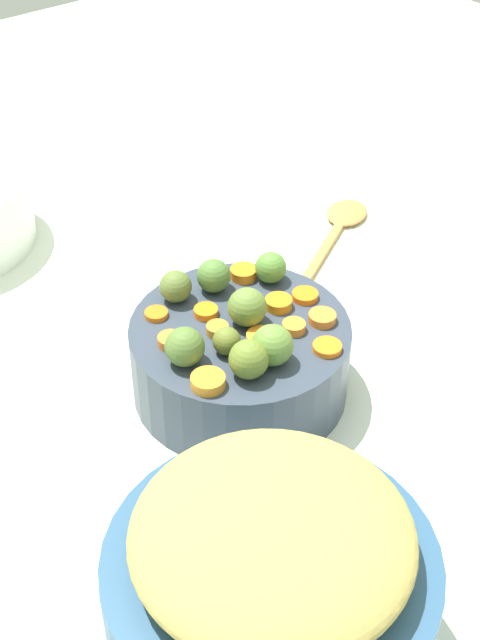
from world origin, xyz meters
TOP-DOWN VIEW (x-y plane):
  - tabletop at (0.00, 0.00)m, footprint 2.40×2.40m
  - serving_bowl_carrots at (-0.01, -0.03)m, footprint 0.24×0.24m
  - metal_pot at (-0.19, -0.30)m, footprint 0.26×0.26m
  - stuffing_mound at (-0.19, -0.30)m, footprint 0.21×0.21m
  - carrot_slice_0 at (0.05, 0.04)m, footprint 0.04×0.04m
  - carrot_slice_1 at (-0.06, 0.04)m, footprint 0.03×0.03m
  - carrot_slice_2 at (-0.09, -0.08)m, footprint 0.05×0.05m
  - carrot_slice_3 at (0.04, -0.11)m, footprint 0.04×0.04m
  - carrot_slice_4 at (0.04, -0.07)m, footprint 0.03×0.03m
  - carrot_slice_5 at (-0.08, -0.01)m, footprint 0.04×0.04m
  - carrot_slice_6 at (0.07, -0.08)m, footprint 0.04×0.04m
  - carrot_slice_7 at (-0.02, 0.01)m, footprint 0.04×0.04m
  - carrot_slice_8 at (0.05, -0.03)m, footprint 0.04×0.04m
  - carrot_slice_9 at (0.08, -0.03)m, footprint 0.03×0.03m
  - carrot_slice_10 at (-0.03, -0.02)m, footprint 0.03×0.03m
  - carrot_slice_11 at (-0.00, -0.06)m, footprint 0.05×0.05m
  - brussels_sprout_0 at (0.01, -0.03)m, footprint 0.04×0.04m
  - brussels_sprout_1 at (-0.01, -0.09)m, footprint 0.04×0.04m
  - brussels_sprout_2 at (0.01, 0.04)m, footprint 0.04×0.04m
  - brussels_sprout_3 at (-0.04, -0.05)m, footprint 0.03×0.03m
  - brussels_sprout_4 at (-0.08, -0.04)m, footprint 0.04×0.04m
  - brussels_sprout_5 at (0.08, 0.02)m, footprint 0.04×0.04m
  - brussels_sprout_6 at (-0.05, -0.09)m, footprint 0.04×0.04m
  - brussels_sprout_7 at (-0.03, 0.05)m, footprint 0.04×0.04m
  - wooden_spoon at (0.31, 0.15)m, footprint 0.25×0.16m

SIDE VIEW (x-z plane):
  - tabletop at x=0.00m, z-range 0.00..0.02m
  - wooden_spoon at x=0.31m, z-range 0.02..0.03m
  - serving_bowl_carrots at x=-0.01m, z-range 0.02..0.11m
  - metal_pot at x=-0.19m, z-range 0.02..0.15m
  - carrot_slice_1 at x=-0.06m, z-range 0.11..0.12m
  - carrot_slice_3 at x=0.04m, z-range 0.11..0.12m
  - carrot_slice_11 at x=0.00m, z-range 0.11..0.12m
  - carrot_slice_9 at x=0.08m, z-range 0.11..0.12m
  - carrot_slice_7 at x=-0.02m, z-range 0.11..0.12m
  - carrot_slice_6 at x=0.07m, z-range 0.11..0.12m
  - carrot_slice_4 at x=0.04m, z-range 0.11..0.12m
  - carrot_slice_10 at x=-0.03m, z-range 0.11..0.12m
  - carrot_slice_5 at x=-0.08m, z-range 0.11..0.12m
  - carrot_slice_8 at x=0.05m, z-range 0.11..0.12m
  - carrot_slice_2 at x=-0.09m, z-range 0.11..0.12m
  - carrot_slice_0 at x=0.05m, z-range 0.11..0.12m
  - brussels_sprout_3 at x=-0.04m, z-range 0.11..0.14m
  - brussels_sprout_5 at x=0.08m, z-range 0.11..0.15m
  - brussels_sprout_7 at x=-0.03m, z-range 0.11..0.15m
  - brussels_sprout_2 at x=0.01m, z-range 0.11..0.15m
  - brussels_sprout_6 at x=-0.05m, z-range 0.11..0.15m
  - brussels_sprout_4 at x=-0.08m, z-range 0.11..0.15m
  - brussels_sprout_0 at x=0.01m, z-range 0.11..0.15m
  - brussels_sprout_1 at x=-0.01m, z-range 0.11..0.15m
  - stuffing_mound at x=-0.19m, z-range 0.15..0.20m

